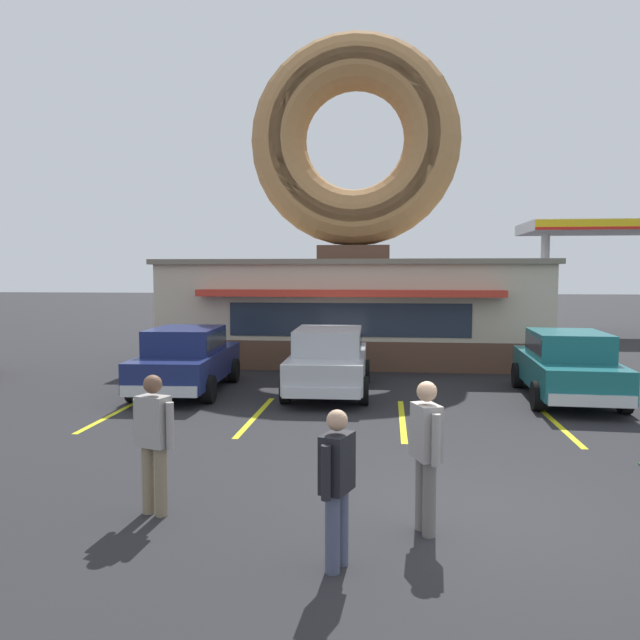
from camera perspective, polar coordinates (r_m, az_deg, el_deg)
name	(u,v)px	position (r m, az deg, el deg)	size (l,w,h in m)	color
ground_plane	(472,518)	(8.09, 13.69, -17.22)	(160.00, 160.00, 0.00)	#232326
donut_shop_building	(354,249)	(21.44, 3.15, 6.46)	(12.30, 6.75, 10.96)	brown
car_teal	(567,363)	(15.57, 21.64, -3.64)	(2.14, 4.63, 1.60)	#196066
car_silver	(329,358)	(15.29, 0.81, -3.47)	(2.05, 4.59, 1.60)	#B2B5BA
car_navy	(187,357)	(15.80, -12.08, -3.31)	(2.12, 4.63, 1.60)	navy
pedestrian_blue_sweater_man	(337,481)	(6.38, 1.56, -14.54)	(0.36, 0.56, 1.61)	#474C66
pedestrian_hooded_kid	(426,449)	(7.27, 9.67, -11.54)	(0.36, 0.56, 1.74)	slate
pedestrian_leather_jacket_man	(154,437)	(7.96, -14.96, -10.31)	(0.57, 0.35, 1.73)	#7F7056
trash_bin	(154,352)	(19.93, -14.90, -2.86)	(0.57, 0.57, 0.97)	#51565B
gas_station_canopy	(623,232)	(32.59, 25.99, 7.29)	(9.00, 4.46, 5.30)	silver
parking_stripe_far_left	(117,412)	(14.01, -18.09, -8.02)	(0.12, 3.60, 0.01)	yellow
parking_stripe_left	(256,416)	(13.08, -5.88, -8.71)	(0.12, 3.60, 0.01)	yellow
parking_stripe_mid_left	(402,420)	(12.80, 7.53, -9.01)	(0.12, 3.60, 0.01)	yellow
parking_stripe_centre	(556,423)	(13.22, 20.80, -8.83)	(0.12, 3.60, 0.01)	yellow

